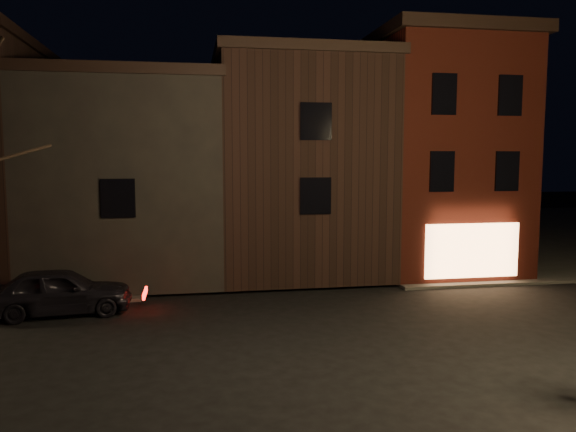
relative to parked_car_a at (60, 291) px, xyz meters
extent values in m
plane|color=black|center=(7.51, -3.83, -0.78)|extent=(120.00, 120.00, 0.00)
cube|color=#2D2B28|center=(27.51, 16.17, -0.72)|extent=(30.00, 30.00, 0.12)
cube|color=#41120B|center=(15.51, 5.67, 4.34)|extent=(6.00, 8.00, 10.00)
cube|color=black|center=(15.51, 5.67, 9.59)|extent=(6.50, 8.50, 0.50)
cube|color=#FFB472|center=(15.51, 1.62, 0.64)|extent=(4.00, 0.12, 2.20)
cube|color=black|center=(9.01, 6.67, 3.84)|extent=(7.00, 10.00, 9.00)
cube|color=black|center=(9.01, 6.67, 8.54)|extent=(7.30, 10.30, 0.40)
cube|color=black|center=(1.76, 6.67, 3.34)|extent=(7.50, 10.00, 8.00)
cube|color=black|center=(1.76, 6.67, 7.54)|extent=(7.80, 10.30, 0.40)
imported|color=black|center=(0.00, 0.00, 0.00)|extent=(4.76, 2.32, 1.56)
camera|label=1|loc=(4.31, -19.17, 4.42)|focal=35.00mm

